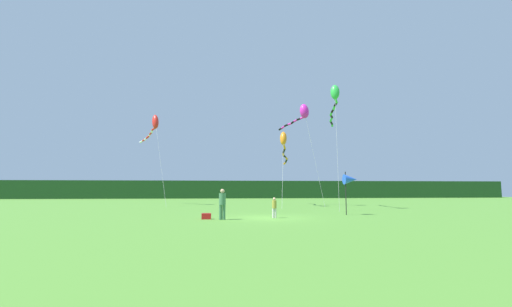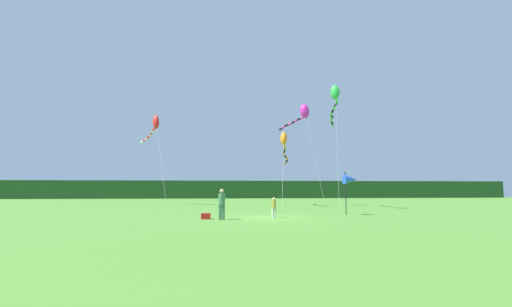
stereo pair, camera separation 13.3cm
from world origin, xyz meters
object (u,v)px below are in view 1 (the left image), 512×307
object	(u,v)px
person_child	(274,206)
kite_orange	(284,143)
banner_flag_pole	(350,180)
kite_green	(334,99)
kite_red	(154,125)
cooler_box	(206,216)
kite_magenta	(303,113)
person_adult	(222,202)

from	to	relation	value
person_child	kite_orange	distance (m)	15.23
banner_flag_pole	kite_green	bearing A→B (deg)	78.44
banner_flag_pole	kite_green	world-z (taller)	kite_green
kite_red	kite_green	world-z (taller)	kite_green
cooler_box	kite_magenta	world-z (taller)	kite_magenta
kite_green	banner_flag_pole	bearing A→B (deg)	-101.56
kite_red	kite_magenta	distance (m)	16.24
person_adult	kite_red	world-z (taller)	kite_red
kite_red	kite_orange	bearing A→B (deg)	-16.78
person_adult	kite_green	distance (m)	16.34
person_adult	person_child	world-z (taller)	person_adult
cooler_box	kite_green	xyz separation A→B (m)	(10.93, 9.01, 9.53)
kite_red	kite_magenta	world-z (taller)	kite_magenta
banner_flag_pole	kite_red	xyz separation A→B (m)	(-15.90, 15.97, 6.42)
person_child	banner_flag_pole	size ratio (longest dim) A/B	0.42
kite_red	kite_green	size ratio (longest dim) A/B	0.92
banner_flag_pole	kite_green	xyz separation A→B (m)	(1.38, 6.74, 7.35)
person_adult	kite_orange	bearing A→B (deg)	66.32
cooler_box	banner_flag_pole	bearing A→B (deg)	13.39
cooler_box	banner_flag_pole	xyz separation A→B (m)	(9.55, 2.27, 2.18)
kite_red	cooler_box	bearing A→B (deg)	-70.80
kite_orange	kite_magenta	size ratio (longest dim) A/B	1.01
kite_green	kite_orange	size ratio (longest dim) A/B	1.01
cooler_box	kite_orange	bearing A→B (deg)	62.65
banner_flag_pole	kite_orange	distance (m)	12.71
kite_green	kite_red	bearing A→B (deg)	151.89
cooler_box	kite_magenta	bearing A→B (deg)	56.65
banner_flag_pole	kite_red	bearing A→B (deg)	134.88
kite_red	kite_magenta	xyz separation A→B (m)	(15.72, -4.01, 0.84)
person_adult	banner_flag_pole	world-z (taller)	banner_flag_pole
banner_flag_pole	kite_orange	size ratio (longest dim) A/B	0.27
banner_flag_pole	kite_orange	world-z (taller)	kite_orange
person_child	kite_magenta	distance (m)	17.33
kite_orange	person_child	bearing A→B (deg)	-103.44
person_adult	kite_red	distance (m)	21.54
kite_orange	kite_magenta	world-z (taller)	kite_magenta
person_adult	kite_orange	xyz separation A→B (m)	(6.41, 14.60, 5.38)
person_child	kite_red	world-z (taller)	kite_red
person_child	cooler_box	distance (m)	4.07
kite_green	kite_magenta	bearing A→B (deg)	106.65
person_child	kite_green	bearing A→B (deg)	51.34
person_child	cooler_box	size ratio (longest dim) A/B	2.26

